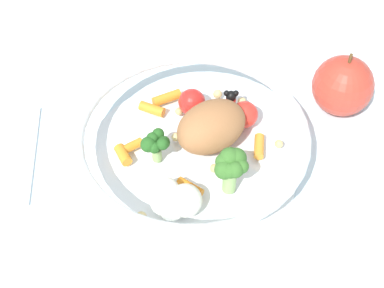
# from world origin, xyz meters

# --- Properties ---
(ground_plane) EXTENTS (2.40, 2.40, 0.00)m
(ground_plane) POSITION_xyz_m (0.00, 0.00, 0.00)
(ground_plane) COLOR silver
(food_container) EXTENTS (0.26, 0.26, 0.06)m
(food_container) POSITION_xyz_m (-0.01, 0.01, 0.03)
(food_container) COLOR white
(food_container) RESTS_ON ground_plane
(loose_apple) EXTENTS (0.07, 0.07, 0.09)m
(loose_apple) POSITION_xyz_m (-0.21, -0.02, 0.04)
(loose_apple) COLOR #BC3828
(loose_apple) RESTS_ON ground_plane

